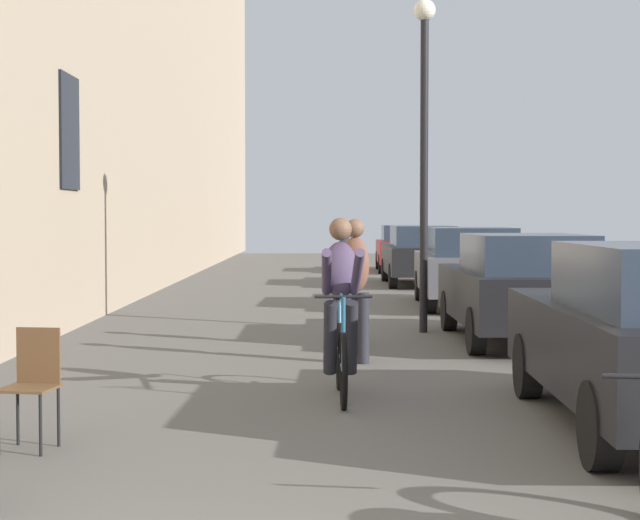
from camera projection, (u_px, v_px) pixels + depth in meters
cafe_chair_mid_toward_street at (28, 379)px, 7.65m from camera, size 0.43×0.43×0.89m
cyclist_on_bicycle at (336, 312)px, 9.88m from camera, size 0.52×1.76×1.74m
pedestrian_near at (350, 282)px, 12.06m from camera, size 0.37×0.29×1.69m
pedestrian_mid at (341, 277)px, 13.50m from camera, size 0.38×0.30×1.65m
street_lamp at (420, 122)px, 15.19m from camera, size 0.32×0.32×4.90m
parked_car_second at (516, 286)px, 14.04m from camera, size 1.78×4.18×1.48m
parked_car_third at (463, 266)px, 19.50m from camera, size 1.92×4.31×1.51m
parked_car_fourth at (416, 254)px, 25.73m from camera, size 1.77×4.18×1.48m
parked_car_fifth at (400, 248)px, 32.00m from camera, size 1.80×4.10×1.44m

